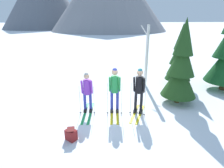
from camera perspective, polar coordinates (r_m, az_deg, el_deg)
name	(u,v)px	position (r m, az deg, el deg)	size (l,w,h in m)	color
ground_plane	(116,112)	(7.40, 1.38, -8.66)	(400.00, 400.00, 0.00)	white
skier_in_purple	(87,91)	(7.10, -7.69, -2.06)	(0.60, 1.77, 1.63)	green
skier_in_green	(115,88)	(6.97, 0.84, -1.17)	(0.60, 1.69, 1.81)	yellow
skier_in_black	(139,88)	(7.00, 8.44, -1.32)	(0.99, 1.54, 1.81)	yellow
pine_tree_near	(180,58)	(10.62, 20.30, 7.65)	(1.38, 1.38, 3.34)	#51381E
pine_tree_far	(181,66)	(8.19, 20.67, 5.14)	(1.48, 1.48, 3.57)	#51381E
birch_tree_slender	(147,55)	(10.05, 10.71, 8.84)	(0.44, 0.93, 3.23)	silver
backpack_on_snow_front	(71,134)	(5.92, -12.59, -15.03)	(0.40, 0.40, 0.38)	maroon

